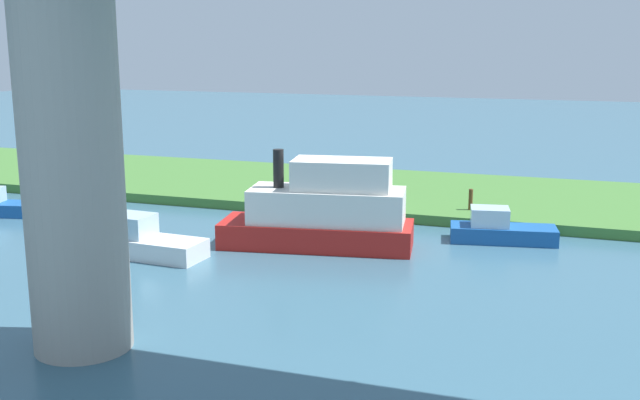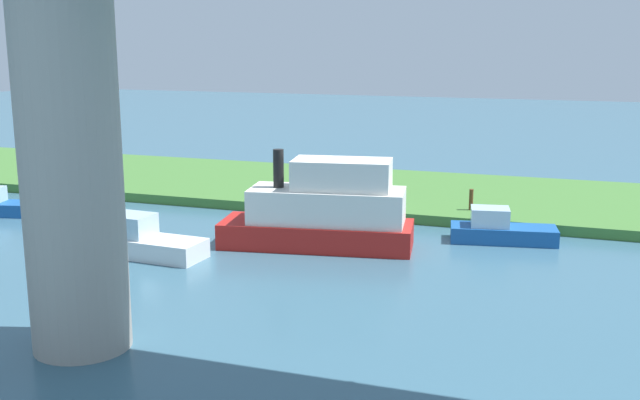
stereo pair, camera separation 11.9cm
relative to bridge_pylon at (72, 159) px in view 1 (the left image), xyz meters
The scene contains 9 objects.
ground_plane 18.27m from the bridge_pylon, 94.94° to the right, with size 160.00×160.00×0.00m, color #386075.
grassy_bank 23.99m from the bridge_pylon, 93.67° to the right, with size 80.00×12.00×0.50m, color #427533.
bridge_pylon is the anchor object (origin of this frame).
person_on_bank 19.17m from the bridge_pylon, 97.66° to the right, with size 0.47×0.47×1.39m.
mooring_post 21.41m from the bridge_pylon, 113.38° to the right, with size 0.20×0.20×1.02m, color brown.
motorboat_red 13.26m from the bridge_pylon, 104.11° to the right, with size 8.39×3.93×4.12m.
motorboat_white 10.51m from the bridge_pylon, 68.15° to the right, with size 5.13×2.10×1.68m.
riverboat_paddlewheel 19.17m from the bridge_pylon, 122.97° to the right, with size 4.70×2.33×1.50m.
pontoon_yellow 20.57m from the bridge_pylon, 50.98° to the right, with size 4.03×1.63×1.32m.
Camera 1 is at (-11.42, 34.45, 8.64)m, focal length 42.50 mm.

